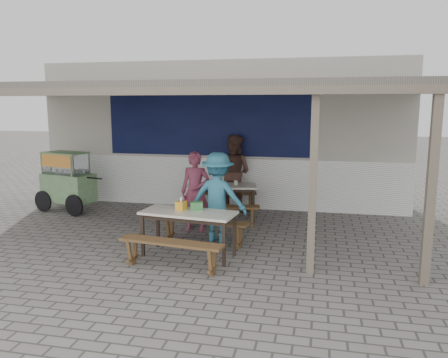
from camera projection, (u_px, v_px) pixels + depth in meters
name	position (u px, v px, depth m)	size (l,w,h in m)	color
ground	(178.00, 243.00, 7.83)	(60.00, 60.00, 0.00)	slate
back_wall	(222.00, 134.00, 10.99)	(9.00, 1.28, 3.50)	#B7B0A4
warung_roof	(191.00, 91.00, 8.24)	(9.00, 4.21, 2.81)	#5F5852
table_left	(222.00, 188.00, 9.43)	(1.56, 0.93, 0.75)	silver
bench_left_street	(221.00, 211.00, 8.78)	(1.59, 0.57, 0.45)	brown
bench_left_wall	(223.00, 197.00, 10.18)	(1.59, 0.57, 0.45)	brown
table_right	(188.00, 216.00, 7.06)	(1.59, 0.82, 0.75)	silver
bench_right_street	(171.00, 248.00, 6.51)	(1.65, 0.48, 0.45)	brown
bench_right_wall	(204.00, 226.00, 7.72)	(1.65, 0.48, 0.45)	brown
vendor_cart	(67.00, 179.00, 10.11)	(1.78, 0.97, 1.38)	#749A66
patron_street_side	(195.00, 192.00, 8.49)	(0.57, 0.38, 1.57)	brown
patron_wall_side	(234.00, 173.00, 10.23)	(0.86, 0.67, 1.78)	#4C3128
patron_right_table	(218.00, 197.00, 7.85)	(1.05, 0.60, 1.63)	teal
tissue_box	(181.00, 206.00, 7.15)	(0.14, 0.14, 0.14)	gold
donation_box	(196.00, 206.00, 7.16)	(0.20, 0.13, 0.13)	#35773B
condiment_jar	(236.00, 182.00, 9.48)	(0.07, 0.07, 0.08)	silver
condiment_bowl	(216.00, 184.00, 9.44)	(0.18, 0.18, 0.04)	silver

